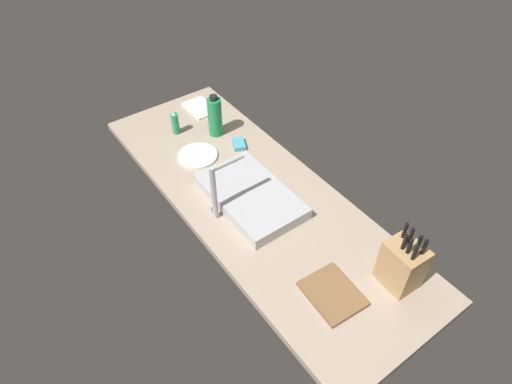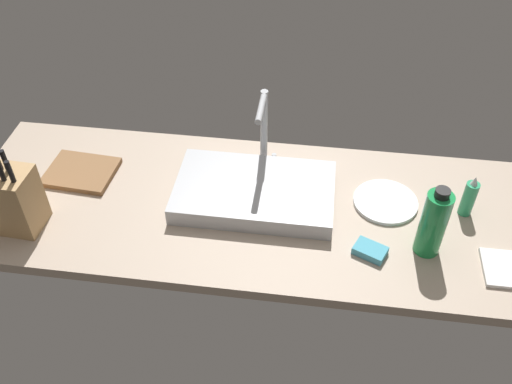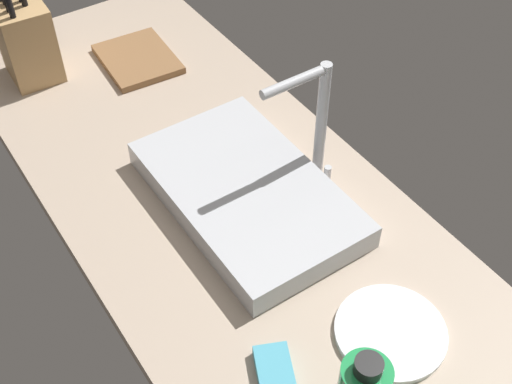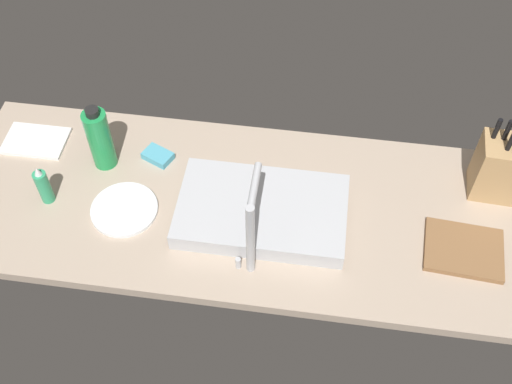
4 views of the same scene
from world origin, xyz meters
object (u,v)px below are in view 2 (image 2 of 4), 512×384
object	(u,v)px
knife_block	(12,199)
water_bottle	(433,223)
cutting_board	(81,172)
dish_sponge	(370,251)
sink_basin	(254,192)
faucet	(264,125)
dinner_plate	(385,202)
soap_bottle	(469,198)

from	to	relation	value
knife_block	water_bottle	xyz separation A→B (cm)	(119.86, 5.93, 0.52)
cutting_board	dish_sponge	distance (cm)	96.74
sink_basin	cutting_board	world-z (taller)	sink_basin
cutting_board	dish_sponge	xyz separation A→B (cm)	(94.16, -22.17, 0.30)
sink_basin	knife_block	xyz separation A→B (cm)	(-68.08, -20.28, 7.49)
faucet	knife_block	distance (cm)	78.19
faucet	cutting_board	size ratio (longest dim) A/B	1.30
faucet	knife_block	bearing A→B (deg)	-152.18
knife_block	dish_sponge	world-z (taller)	knife_block
faucet	dinner_plate	size ratio (longest dim) A/B	1.42
knife_block	cutting_board	world-z (taller)	knife_block
cutting_board	soap_bottle	size ratio (longest dim) A/B	1.50
soap_bottle	faucet	bearing A→B (deg)	167.96
sink_basin	knife_block	bearing A→B (deg)	-163.41
sink_basin	soap_bottle	distance (cm)	64.91
sink_basin	dish_sponge	size ratio (longest dim) A/B	5.48
water_bottle	dinner_plate	bearing A→B (deg)	121.41
sink_basin	dish_sponge	xyz separation A→B (cm)	(35.79, -18.13, -1.65)
faucet	water_bottle	size ratio (longest dim) A/B	1.22
cutting_board	dinner_plate	distance (cm)	99.28
knife_block	water_bottle	size ratio (longest dim) A/B	1.16
soap_bottle	water_bottle	distance (cm)	21.70
sink_basin	water_bottle	world-z (taller)	water_bottle
faucet	dinner_plate	xyz separation A→B (cm)	(40.08, -12.62, -16.44)
dinner_plate	dish_sponge	distance (cm)	22.20
cutting_board	soap_bottle	xyz separation A→B (cm)	(123.14, -1.60, 5.47)
water_bottle	sink_basin	bearing A→B (deg)	164.51
water_bottle	dinner_plate	world-z (taller)	water_bottle
dinner_plate	water_bottle	bearing A→B (deg)	-58.59
knife_block	cutting_board	bearing A→B (deg)	71.26
sink_basin	water_bottle	bearing A→B (deg)	-15.49
water_bottle	dish_sponge	bearing A→B (deg)	-166.69
faucet	soap_bottle	distance (cm)	66.24
faucet	knife_block	world-z (taller)	faucet
knife_block	dinner_plate	bearing A→B (deg)	15.31
cutting_board	dinner_plate	xyz separation A→B (cm)	(99.28, -0.58, -0.30)
faucet	soap_bottle	world-z (taller)	faucet
dinner_plate	sink_basin	bearing A→B (deg)	-175.16
cutting_board	dinner_plate	size ratio (longest dim) A/B	1.09
knife_block	cutting_board	xyz separation A→B (cm)	(9.71, 24.32, -9.44)
cutting_board	sink_basin	bearing A→B (deg)	-3.96
sink_basin	cutting_board	xyz separation A→B (cm)	(-58.37, 4.04, -1.95)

